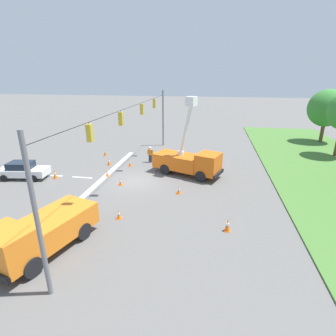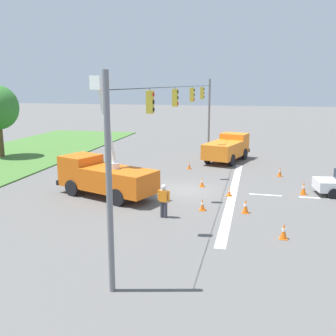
{
  "view_description": "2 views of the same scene",
  "coord_description": "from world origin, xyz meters",
  "px_view_note": "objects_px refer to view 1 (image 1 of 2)",
  "views": [
    {
      "loc": [
        20.93,
        6.57,
        8.96
      ],
      "look_at": [
        -0.69,
        2.8,
        1.18
      ],
      "focal_mm": 28.0,
      "sensor_mm": 36.0,
      "label": 1
    },
    {
      "loc": [
        -24.28,
        -4.47,
        6.8
      ],
      "look_at": [
        1.38,
        1.35,
        1.11
      ],
      "focal_mm": 42.0,
      "sensor_mm": 36.0,
      "label": 2
    }
  ],
  "objects_px": {
    "traffic_cone_mid_right": "(130,163)",
    "traffic_cone_lane_edge_a": "(105,152)",
    "utility_truck_bucket_lift": "(189,161)",
    "utility_truck_support_near": "(42,232)",
    "sedan_white": "(23,170)",
    "traffic_cone_foreground_left": "(33,198)",
    "traffic_cone_lane_edge_b": "(228,225)",
    "traffic_cone_far_right": "(179,190)",
    "traffic_cone_centre_line": "(107,173)",
    "tree_far_west": "(327,108)",
    "traffic_cone_mid_left": "(119,214)",
    "traffic_cone_far_left": "(109,162)",
    "road_worker": "(150,153)",
    "traffic_cone_foreground_right": "(120,182)",
    "traffic_cone_near_bucket": "(55,174)"
  },
  "relations": [
    {
      "from": "tree_far_west",
      "to": "traffic_cone_foreground_right",
      "type": "distance_m",
      "value": 30.08
    },
    {
      "from": "traffic_cone_far_right",
      "to": "traffic_cone_centre_line",
      "type": "distance_m",
      "value": 7.62
    },
    {
      "from": "traffic_cone_far_right",
      "to": "traffic_cone_centre_line",
      "type": "bearing_deg",
      "value": -110.69
    },
    {
      "from": "traffic_cone_mid_right",
      "to": "traffic_cone_lane_edge_b",
      "type": "height_order",
      "value": "traffic_cone_lane_edge_b"
    },
    {
      "from": "utility_truck_bucket_lift",
      "to": "traffic_cone_far_right",
      "type": "distance_m",
      "value": 4.56
    },
    {
      "from": "utility_truck_support_near",
      "to": "traffic_cone_mid_right",
      "type": "xyz_separation_m",
      "value": [
        -14.28,
        0.22,
        -0.88
      ]
    },
    {
      "from": "utility_truck_bucket_lift",
      "to": "traffic_cone_mid_right",
      "type": "xyz_separation_m",
      "value": [
        -1.43,
        -6.24,
        -1.09
      ]
    },
    {
      "from": "utility_truck_support_near",
      "to": "traffic_cone_lane_edge_b",
      "type": "height_order",
      "value": "utility_truck_support_near"
    },
    {
      "from": "utility_truck_bucket_lift",
      "to": "utility_truck_support_near",
      "type": "height_order",
      "value": "utility_truck_bucket_lift"
    },
    {
      "from": "traffic_cone_mid_left",
      "to": "traffic_cone_mid_right",
      "type": "bearing_deg",
      "value": -166.33
    },
    {
      "from": "traffic_cone_mid_right",
      "to": "traffic_cone_near_bucket",
      "type": "height_order",
      "value": "traffic_cone_near_bucket"
    },
    {
      "from": "tree_far_west",
      "to": "road_worker",
      "type": "distance_m",
      "value": 25.31
    },
    {
      "from": "utility_truck_bucket_lift",
      "to": "traffic_cone_centre_line",
      "type": "bearing_deg",
      "value": -77.04
    },
    {
      "from": "traffic_cone_lane_edge_a",
      "to": "traffic_cone_far_right",
      "type": "bearing_deg",
      "value": 47.78
    },
    {
      "from": "traffic_cone_mid_right",
      "to": "traffic_cone_near_bucket",
      "type": "xyz_separation_m",
      "value": [
        4.52,
        -5.72,
        0.1
      ]
    },
    {
      "from": "tree_far_west",
      "to": "traffic_cone_far_right",
      "type": "height_order",
      "value": "tree_far_west"
    },
    {
      "from": "tree_far_west",
      "to": "traffic_cone_foreground_left",
      "type": "height_order",
      "value": "tree_far_west"
    },
    {
      "from": "traffic_cone_far_left",
      "to": "road_worker",
      "type": "bearing_deg",
      "value": 112.13
    },
    {
      "from": "traffic_cone_mid_left",
      "to": "traffic_cone_mid_right",
      "type": "distance_m",
      "value": 10.65
    },
    {
      "from": "utility_truck_bucket_lift",
      "to": "traffic_cone_centre_line",
      "type": "height_order",
      "value": "utility_truck_bucket_lift"
    },
    {
      "from": "traffic_cone_near_bucket",
      "to": "traffic_cone_lane_edge_b",
      "type": "xyz_separation_m",
      "value": [
        6.1,
        15.25,
        0.0
      ]
    },
    {
      "from": "traffic_cone_lane_edge_b",
      "to": "traffic_cone_centre_line",
      "type": "height_order",
      "value": "traffic_cone_lane_edge_b"
    },
    {
      "from": "traffic_cone_foreground_right",
      "to": "traffic_cone_mid_left",
      "type": "bearing_deg",
      "value": 18.52
    },
    {
      "from": "tree_far_west",
      "to": "traffic_cone_far_left",
      "type": "xyz_separation_m",
      "value": [
        14.43,
        -25.62,
        -4.38
      ]
    },
    {
      "from": "utility_truck_support_near",
      "to": "traffic_cone_foreground_left",
      "type": "xyz_separation_m",
      "value": [
        -5.04,
        -4.3,
        -0.85
      ]
    },
    {
      "from": "tree_far_west",
      "to": "traffic_cone_lane_edge_b",
      "type": "xyz_separation_m",
      "value": [
        24.99,
        -13.78,
        -4.35
      ]
    },
    {
      "from": "traffic_cone_lane_edge_a",
      "to": "traffic_cone_foreground_left",
      "type": "bearing_deg",
      "value": -2.06
    },
    {
      "from": "sedan_white",
      "to": "traffic_cone_lane_edge_a",
      "type": "bearing_deg",
      "value": 151.02
    },
    {
      "from": "tree_far_west",
      "to": "traffic_cone_far_right",
      "type": "xyz_separation_m",
      "value": [
        20.21,
        -17.42,
        -4.45
      ]
    },
    {
      "from": "tree_far_west",
      "to": "traffic_cone_foreground_right",
      "type": "height_order",
      "value": "tree_far_west"
    },
    {
      "from": "utility_truck_bucket_lift",
      "to": "traffic_cone_lane_edge_b",
      "type": "relative_size",
      "value": 8.75
    },
    {
      "from": "traffic_cone_foreground_left",
      "to": "traffic_cone_far_left",
      "type": "height_order",
      "value": "traffic_cone_far_left"
    },
    {
      "from": "traffic_cone_mid_left",
      "to": "tree_far_west",
      "type": "bearing_deg",
      "value": 139.92
    },
    {
      "from": "traffic_cone_near_bucket",
      "to": "traffic_cone_mid_right",
      "type": "bearing_deg",
      "value": 128.35
    },
    {
      "from": "traffic_cone_near_bucket",
      "to": "traffic_cone_centre_line",
      "type": "bearing_deg",
      "value": 106.97
    },
    {
      "from": "traffic_cone_mid_left",
      "to": "traffic_cone_near_bucket",
      "type": "xyz_separation_m",
      "value": [
        -5.83,
        -8.23,
        0.11
      ]
    },
    {
      "from": "utility_truck_bucket_lift",
      "to": "traffic_cone_far_left",
      "type": "xyz_separation_m",
      "value": [
        -1.37,
        -8.54,
        -1.02
      ]
    },
    {
      "from": "tree_far_west",
      "to": "road_worker",
      "type": "xyz_separation_m",
      "value": [
        12.77,
        -21.53,
        -3.76
      ]
    },
    {
      "from": "tree_far_west",
      "to": "utility_truck_support_near",
      "type": "relative_size",
      "value": 1.15
    },
    {
      "from": "traffic_cone_foreground_left",
      "to": "traffic_cone_lane_edge_a",
      "type": "bearing_deg",
      "value": 177.94
    },
    {
      "from": "tree_far_west",
      "to": "traffic_cone_mid_left",
      "type": "xyz_separation_m",
      "value": [
        24.72,
        -20.8,
        -4.46
      ]
    },
    {
      "from": "utility_truck_bucket_lift",
      "to": "traffic_cone_lane_edge_b",
      "type": "bearing_deg",
      "value": 19.72
    },
    {
      "from": "utility_truck_bucket_lift",
      "to": "sedan_white",
      "type": "height_order",
      "value": "utility_truck_bucket_lift"
    },
    {
      "from": "traffic_cone_mid_right",
      "to": "traffic_cone_far_right",
      "type": "height_order",
      "value": "traffic_cone_mid_right"
    },
    {
      "from": "utility_truck_bucket_lift",
      "to": "traffic_cone_foreground_right",
      "type": "distance_m",
      "value": 6.65
    },
    {
      "from": "utility_truck_bucket_lift",
      "to": "traffic_cone_foreground_right",
      "type": "bearing_deg",
      "value": -57.3
    },
    {
      "from": "utility_truck_bucket_lift",
      "to": "traffic_cone_foreground_left",
      "type": "height_order",
      "value": "utility_truck_bucket_lift"
    },
    {
      "from": "traffic_cone_centre_line",
      "to": "road_worker",
      "type": "bearing_deg",
      "value": 147.53
    },
    {
      "from": "road_worker",
      "to": "traffic_cone_near_bucket",
      "type": "distance_m",
      "value": 9.7
    },
    {
      "from": "traffic_cone_mid_right",
      "to": "traffic_cone_lane_edge_a",
      "type": "xyz_separation_m",
      "value": [
        -3.21,
        -4.08,
        0.05
      ]
    }
  ]
}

